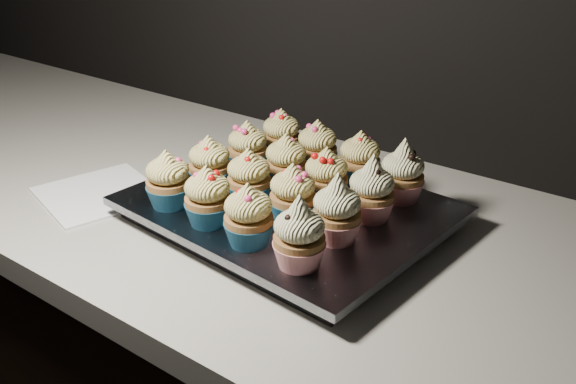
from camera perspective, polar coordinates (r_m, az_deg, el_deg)
name	(u,v)px	position (r m, az deg, el deg)	size (l,w,h in m)	color
worktop	(272,219)	(0.98, -1.44, -2.43)	(2.44, 0.64, 0.04)	beige
napkin	(99,194)	(1.05, -16.44, -0.14)	(0.17, 0.17, 0.00)	white
baking_tray	(288,216)	(0.92, 0.00, -2.17)	(0.39, 0.30, 0.02)	black
foil_lining	(288,206)	(0.92, 0.00, -1.24)	(0.42, 0.33, 0.01)	silver
cupcake_0	(168,181)	(0.90, -10.62, 0.99)	(0.06, 0.06, 0.08)	#195576
cupcake_1	(208,198)	(0.85, -7.15, -0.51)	(0.06, 0.06, 0.08)	#195576
cupcake_2	(249,217)	(0.80, -3.53, -2.23)	(0.06, 0.06, 0.08)	#195576
cupcake_3	(299,236)	(0.75, 1.01, -3.92)	(0.06, 0.06, 0.10)	red
cupcake_4	(210,165)	(0.95, -6.98, 2.41)	(0.06, 0.06, 0.08)	#195576
cupcake_5	(249,179)	(0.90, -3.49, 1.18)	(0.06, 0.06, 0.08)	#195576
cupcake_6	(293,195)	(0.85, 0.43, -0.31)	(0.06, 0.06, 0.08)	#195576
cupcake_7	(337,212)	(0.80, 4.36, -1.76)	(0.06, 0.06, 0.10)	red
cupcake_8	(248,149)	(1.00, -3.60, 3.86)	(0.06, 0.06, 0.08)	#195576
cupcake_9	(286,163)	(0.95, -0.17, 2.61)	(0.06, 0.06, 0.08)	#195576
cupcake_10	(326,178)	(0.90, 3.42, 1.29)	(0.06, 0.06, 0.08)	#195576
cupcake_11	(372,191)	(0.86, 7.44, 0.05)	(0.06, 0.06, 0.10)	red
cupcake_12	(281,136)	(1.05, -0.59, 5.04)	(0.06, 0.06, 0.08)	#195576
cupcake_13	(317,148)	(1.00, 2.62, 3.96)	(0.06, 0.06, 0.08)	#195576
cupcake_14	(360,160)	(0.96, 6.41, 2.86)	(0.06, 0.06, 0.08)	#195576
cupcake_15	(402,174)	(0.92, 10.14, 1.60)	(0.06, 0.06, 0.10)	red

